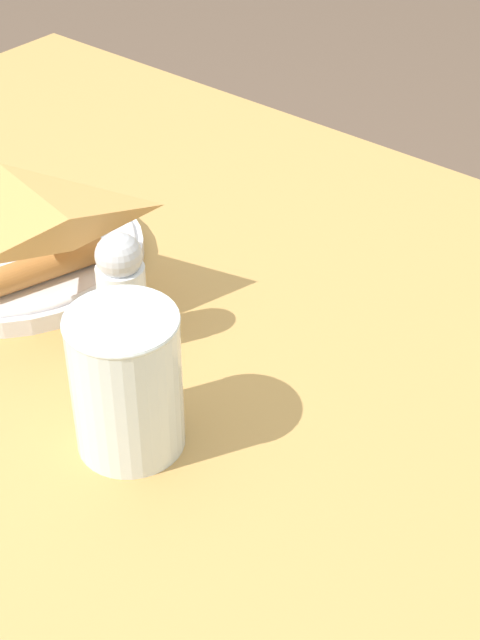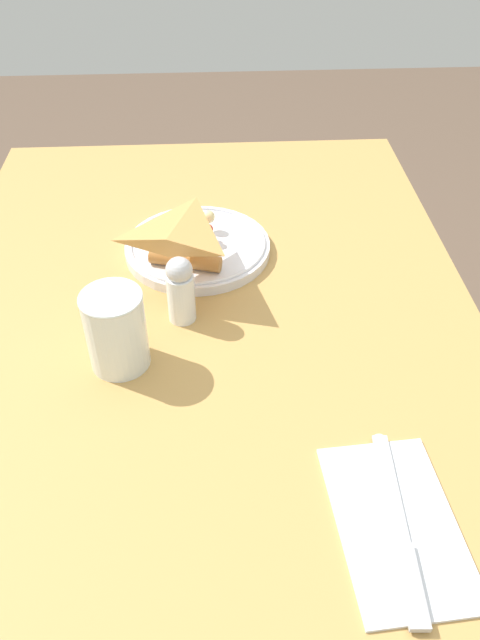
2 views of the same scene
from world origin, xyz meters
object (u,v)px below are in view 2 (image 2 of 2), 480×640
(napkin_folded, at_px, (397,524))
(butter_knife, at_px, (400,532))
(plate_pizza, at_px, (197,244))
(dining_table, at_px, (207,371))
(salt_shaker, at_px, (181,289))
(milk_glass, at_px, (117,333))

(napkin_folded, relative_size, butter_knife, 0.94)
(plate_pizza, relative_size, napkin_folded, 1.11)
(dining_table, bearing_deg, salt_shaker, 70.60)
(plate_pizza, height_order, salt_shaker, salt_shaker)
(napkin_folded, bearing_deg, plate_pizza, 21.95)
(dining_table, xyz_separation_m, butter_knife, (-0.34, -0.19, 0.11))
(plate_pizza, bearing_deg, napkin_folded, -158.05)
(milk_glass, relative_size, butter_knife, 0.49)
(plate_pizza, distance_m, milk_glass, 0.27)
(plate_pizza, bearing_deg, dining_table, -176.92)
(butter_knife, height_order, salt_shaker, salt_shaker)
(butter_knife, bearing_deg, salt_shaker, 35.67)
(plate_pizza, distance_m, salt_shaker, 0.17)
(butter_knife, bearing_deg, dining_table, 32.64)
(salt_shaker, bearing_deg, napkin_folded, -146.55)
(milk_glass, height_order, salt_shaker, milk_glass)
(napkin_folded, bearing_deg, milk_glass, 49.96)
(plate_pizza, relative_size, butter_knife, 1.04)
(dining_table, relative_size, butter_knife, 5.12)
(dining_table, height_order, milk_glass, milk_glass)
(plate_pizza, height_order, milk_glass, milk_glass)
(milk_glass, xyz_separation_m, salt_shaker, (0.08, -0.08, 0.00))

